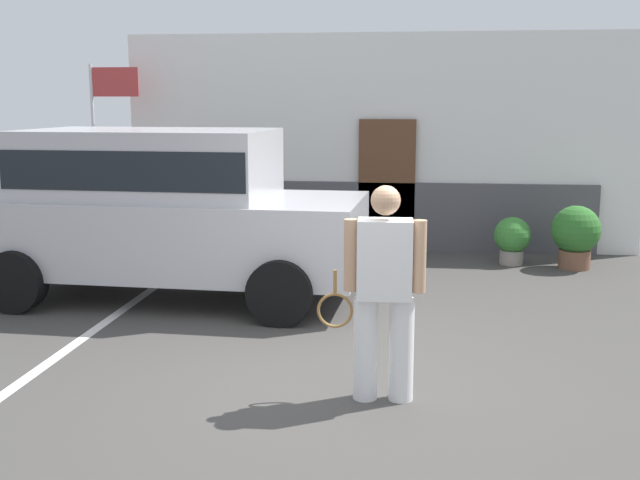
# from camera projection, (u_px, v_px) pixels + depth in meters

# --- Properties ---
(ground_plane) EXTENTS (40.00, 40.00, 0.00)m
(ground_plane) POSITION_uv_depth(u_px,v_px,m) (340.00, 388.00, 6.50)
(ground_plane) COLOR #423F3D
(parking_stripe_0) EXTENTS (0.12, 4.40, 0.01)m
(parking_stripe_0) POSITION_uv_depth(u_px,v_px,m) (100.00, 326.00, 8.29)
(parking_stripe_0) COLOR silver
(parking_stripe_0) RESTS_ON ground_plane
(house_frontage) EXTENTS (8.16, 0.40, 3.44)m
(house_frontage) POSITION_uv_depth(u_px,v_px,m) (379.00, 149.00, 12.39)
(house_frontage) COLOR white
(house_frontage) RESTS_ON ground_plane
(parked_suv) EXTENTS (4.68, 2.32, 2.05)m
(parked_suv) POSITION_uv_depth(u_px,v_px,m) (163.00, 205.00, 9.32)
(parked_suv) COLOR #B7B7BC
(parked_suv) RESTS_ON ground_plane
(tennis_player_man) EXTENTS (0.91, 0.28, 1.75)m
(tennis_player_man) POSITION_uv_depth(u_px,v_px,m) (384.00, 291.00, 6.11)
(tennis_player_man) COLOR white
(tennis_player_man) RESTS_ON ground_plane
(potted_plant_by_porch) EXTENTS (0.54, 0.54, 0.71)m
(potted_plant_by_porch) POSITION_uv_depth(u_px,v_px,m) (512.00, 238.00, 11.35)
(potted_plant_by_porch) COLOR gray
(potted_plant_by_porch) RESTS_ON ground_plane
(potted_plant_secondary) EXTENTS (0.69, 0.69, 0.91)m
(potted_plant_secondary) POSITION_uv_depth(u_px,v_px,m) (576.00, 234.00, 11.04)
(potted_plant_secondary) COLOR brown
(potted_plant_secondary) RESTS_ON ground_plane
(flag_pole) EXTENTS (0.80, 0.05, 2.95)m
(flag_pole) POSITION_uv_depth(u_px,v_px,m) (105.00, 122.00, 12.18)
(flag_pole) COLOR silver
(flag_pole) RESTS_ON ground_plane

